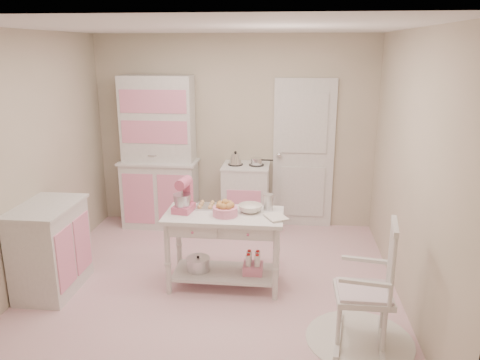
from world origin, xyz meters
name	(u,v)px	position (x,y,z in m)	size (l,w,h in m)	color
room_shell	(211,131)	(0.00, 0.00, 1.65)	(3.84, 3.84, 2.62)	pink
door	(303,154)	(0.95, 1.87, 1.02)	(0.82, 0.05, 2.04)	silver
hutch	(158,153)	(-1.01, 1.66, 1.04)	(1.06, 0.50, 2.08)	silver
stove	(246,198)	(0.19, 1.61, 0.46)	(0.62, 0.57, 0.92)	silver
base_cabinet	(50,248)	(-1.63, -0.25, 0.46)	(0.54, 0.84, 0.92)	silver
lace_rug	(359,340)	(1.40, -0.81, 0.01)	(0.92, 0.92, 0.01)	white
rocking_chair	(364,283)	(1.40, -0.81, 0.55)	(0.48, 0.72, 1.10)	silver
work_table	(224,250)	(0.12, 0.03, 0.40)	(1.20, 0.60, 0.80)	silver
stand_mixer	(183,196)	(-0.30, 0.05, 0.97)	(0.20, 0.28, 0.34)	#CF577B
cookie_tray	(212,207)	(-0.03, 0.21, 0.81)	(0.34, 0.24, 0.02)	silver
bread_basket	(225,211)	(0.14, -0.02, 0.85)	(0.25, 0.25, 0.09)	pink
mixing_bowl	(250,208)	(0.38, 0.11, 0.84)	(0.24, 0.24, 0.08)	silver
metal_pitcher	(268,202)	(0.56, 0.19, 0.89)	(0.10, 0.10, 0.17)	silver
recipe_book	(268,218)	(0.57, -0.09, 0.81)	(0.18, 0.24, 0.02)	silver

